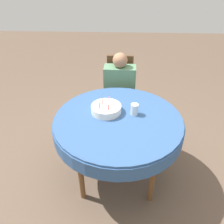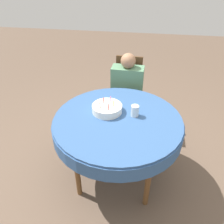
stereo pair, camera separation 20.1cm
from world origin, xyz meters
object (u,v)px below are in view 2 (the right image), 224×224
(person, at_px, (127,88))
(drinking_glass, at_px, (135,111))
(birthday_cake, at_px, (107,108))
(chair, at_px, (127,94))

(person, height_order, drinking_glass, person)
(person, height_order, birthday_cake, person)
(person, relative_size, drinking_glass, 9.94)
(chair, relative_size, person, 0.91)
(birthday_cake, bearing_deg, person, 80.72)
(birthday_cake, height_order, drinking_glass, birthday_cake)
(birthday_cake, distance_m, drinking_glass, 0.27)
(chair, bearing_deg, birthday_cake, -97.04)
(chair, relative_size, drinking_glass, 9.08)
(person, xyz_separation_m, drinking_glass, (0.15, -0.72, 0.16))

